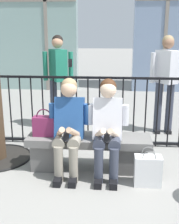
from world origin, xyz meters
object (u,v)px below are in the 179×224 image
(bystander_further_back, at_px, (166,77))
(handbag_on_bench, at_px, (44,126))
(bystander_at_railing, at_px, (58,75))
(seated_person_with_phone, at_px, (69,124))
(stone_bench, at_px, (89,149))
(seated_person_companion, at_px, (107,125))
(shopping_bag, at_px, (148,170))

(bystander_further_back, bearing_deg, handbag_on_bench, -138.34)
(handbag_on_bench, distance_m, bystander_at_railing, 1.74)
(seated_person_with_phone, bearing_deg, stone_bench, 28.13)
(stone_bench, bearing_deg, seated_person_with_phone, -151.87)
(stone_bench, bearing_deg, handbag_on_bench, -179.01)
(seated_person_companion, xyz_separation_m, handbag_on_bench, (-0.82, 0.12, -0.07))
(seated_person_with_phone, distance_m, shopping_bag, 1.10)
(seated_person_companion, xyz_separation_m, bystander_at_railing, (-0.95, 1.80, 0.35))
(bystander_at_railing, distance_m, bystander_further_back, 1.92)
(seated_person_with_phone, distance_m, handbag_on_bench, 0.37)
(stone_bench, xyz_separation_m, bystander_further_back, (1.20, 1.58, 0.73))
(shopping_bag, relative_size, bystander_further_back, 0.27)
(seated_person_companion, bearing_deg, seated_person_with_phone, 180.00)
(seated_person_with_phone, distance_m, bystander_further_back, 2.26)
(shopping_bag, bearing_deg, seated_person_companion, 153.43)
(seated_person_with_phone, height_order, bystander_at_railing, bystander_at_railing)
(handbag_on_bench, bearing_deg, seated_person_with_phone, -19.27)
(seated_person_companion, relative_size, bystander_at_railing, 0.71)
(handbag_on_bench, distance_m, shopping_bag, 1.42)
(seated_person_companion, distance_m, bystander_at_railing, 2.07)
(handbag_on_bench, bearing_deg, seated_person_companion, -8.23)
(stone_bench, relative_size, handbag_on_bench, 4.47)
(seated_person_with_phone, height_order, seated_person_companion, same)
(stone_bench, relative_size, seated_person_with_phone, 1.32)
(handbag_on_bench, bearing_deg, bystander_further_back, 41.66)
(stone_bench, xyz_separation_m, handbag_on_bench, (-0.58, -0.01, 0.31))
(seated_person_with_phone, relative_size, shopping_bag, 2.65)
(bystander_further_back, bearing_deg, shopping_bag, -103.64)
(stone_bench, xyz_separation_m, seated_person_companion, (0.24, -0.13, 0.38))
(stone_bench, xyz_separation_m, shopping_bag, (0.73, -0.37, -0.09))
(seated_person_companion, relative_size, shopping_bag, 2.65)
(handbag_on_bench, relative_size, bystander_at_railing, 0.21)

